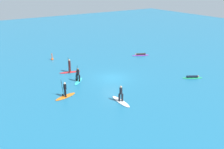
% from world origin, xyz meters
% --- Properties ---
extents(ground_plane, '(120.00, 120.00, 0.00)m').
position_xyz_m(ground_plane, '(0.00, 0.00, 0.00)').
color(ground_plane, '#1E6B93').
rests_on(ground_plane, ground).
extents(surfer_on_orange_board, '(2.84, 1.50, 2.01)m').
position_xyz_m(surfer_on_orange_board, '(-7.55, -2.04, 0.43)').
color(surfer_on_orange_board, orange).
rests_on(surfer_on_orange_board, ground_plane).
extents(surfer_on_red_board, '(2.95, 1.42, 2.22)m').
position_xyz_m(surfer_on_red_board, '(-3.62, 5.12, 0.55)').
color(surfer_on_red_board, red).
rests_on(surfer_on_red_board, ground_plane).
extents(surfer_on_purple_board, '(2.97, 1.79, 0.41)m').
position_xyz_m(surfer_on_purple_board, '(10.01, 6.29, 0.14)').
color(surfer_on_purple_board, purple).
rests_on(surfer_on_purple_board, ground_plane).
extents(surfer_on_white_board, '(0.90, 3.25, 1.84)m').
position_xyz_m(surfer_on_white_board, '(-3.19, -6.46, 0.43)').
color(surfer_on_white_board, white).
rests_on(surfer_on_white_board, ground_plane).
extents(surfer_on_teal_board, '(2.23, 2.37, 2.10)m').
position_xyz_m(surfer_on_teal_board, '(-4.25, 1.32, 0.51)').
color(surfer_on_teal_board, '#33C6CC').
rests_on(surfer_on_teal_board, ground_plane).
extents(surfer_on_green_board, '(2.65, 1.98, 0.37)m').
position_xyz_m(surfer_on_green_board, '(8.73, -5.85, 0.13)').
color(surfer_on_green_board, '#23B266').
rests_on(surfer_on_green_board, ground_plane).
extents(marker_buoy, '(0.41, 0.41, 1.17)m').
position_xyz_m(marker_buoy, '(-3.35, 12.16, 0.19)').
color(marker_buoy, '#E55119').
rests_on(marker_buoy, ground_plane).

